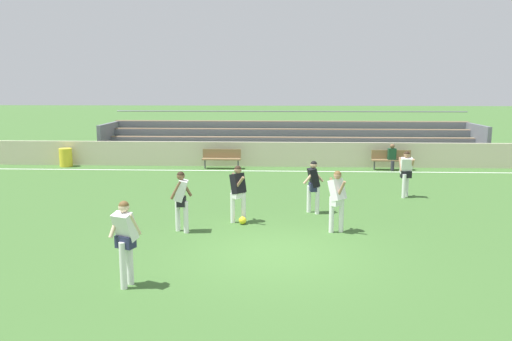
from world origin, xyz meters
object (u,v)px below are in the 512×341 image
bleacher_stand (290,140)px  soccer_ball (243,220)px  player_white_challenging (406,170)px  trash_bin (66,157)px  player_dark_dropping_back (313,182)px  bench_centre_sideline (391,158)px  player_white_deep_cover (337,196)px  player_white_trailing_run (181,196)px  bench_far_right (222,157)px  spectator_seated (392,155)px  player_dark_overlapping (238,189)px  player_white_pressing_high (125,236)px

bleacher_stand → soccer_ball: size_ratio=88.67×
bleacher_stand → player_white_challenging: bleacher_stand is taller
trash_bin → player_white_challenging: bearing=-22.0°
player_white_challenging → player_dark_dropping_back: 4.10m
bench_centre_sideline → player_white_deep_cover: size_ratio=1.08×
bleacher_stand → soccer_ball: bleacher_stand is taller
bleacher_stand → player_white_trailing_run: bearing=-103.2°
bench_far_right → soccer_ball: bench_far_right is taller
bleacher_stand → player_dark_dropping_back: (0.48, -11.31, -0.06)m
bleacher_stand → bench_far_right: bearing=-134.9°
bench_centre_sideline → player_white_challenging: bearing=-97.6°
player_white_challenging → spectator_seated: bearing=82.2°
player_white_trailing_run → player_white_deep_cover: (4.13, 0.16, 0.02)m
player_dark_overlapping → player_white_pressing_high: size_ratio=0.96×
bleacher_stand → spectator_seated: 5.72m
player_white_pressing_high → player_white_challenging: (7.38, 8.15, -0.07)m
bench_far_right → player_dark_overlapping: 9.33m
bench_far_right → trash_bin: bench_far_right is taller
player_white_deep_cover → player_white_trailing_run: bearing=-177.7°
bleacher_stand → bench_centre_sideline: 5.67m
player_white_pressing_high → player_dark_dropping_back: size_ratio=1.06×
spectator_seated → player_white_challenging: 5.65m
trash_bin → soccer_ball: 13.28m
player_dark_overlapping → trash_bin: bearing=134.0°
bench_far_right → trash_bin: size_ratio=2.05×
player_dark_overlapping → player_dark_dropping_back: bearing=27.4°
player_white_pressing_high → bench_far_right: bearing=88.9°
player_dark_overlapping → player_white_challenging: (5.58, 3.48, -0.02)m
bleacher_stand → player_white_pressing_high: size_ratio=11.34×
player_dark_dropping_back → player_white_deep_cover: bearing=-76.1°
player_white_deep_cover → bench_centre_sideline: bearing=70.0°
player_white_pressing_high → player_white_challenging: player_white_pressing_high is taller
bleacher_stand → player_white_pressing_high: bleacher_stand is taller
bleacher_stand → player_white_trailing_run: size_ratio=11.86×
player_white_pressing_high → player_white_challenging: size_ratio=1.06×
soccer_ball → bench_far_right: bearing=100.0°
bench_far_right → spectator_seated: 7.86m
trash_bin → player_white_deep_cover: size_ratio=0.53×
bench_centre_sideline → player_white_trailing_run: size_ratio=1.09×
player_white_challenging → soccer_ball: (-5.44, -3.67, -0.85)m
player_dark_dropping_back → soccer_ball: 2.60m
bench_centre_sideline → trash_bin: 15.39m
bench_centre_sideline → player_dark_dropping_back: size_ratio=1.11×
player_white_trailing_run → player_white_pressing_high: 3.69m
player_white_challenging → player_white_deep_cover: 5.19m
player_white_deep_cover → player_dark_overlapping: bearing=162.8°
spectator_seated → player_white_pressing_high: 15.98m
bench_far_right → player_white_trailing_run: bearing=-89.5°
player_white_pressing_high → player_dark_dropping_back: 7.06m
trash_bin → player_dark_overlapping: player_dark_overlapping is taller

